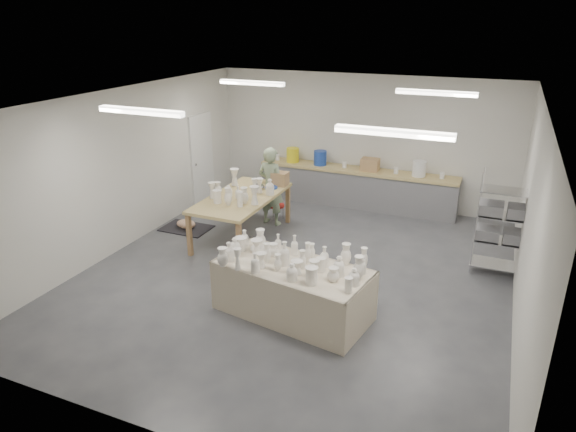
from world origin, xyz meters
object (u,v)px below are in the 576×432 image
at_px(drying_table, 292,288).
at_px(work_table, 245,195).
at_px(red_stool, 276,206).
at_px(potter, 271,186).

height_order(drying_table, work_table, work_table).
height_order(work_table, red_stool, work_table).
bearing_deg(red_stool, potter, -90.00).
bearing_deg(potter, work_table, 87.85).
relative_size(work_table, potter, 1.41).
bearing_deg(drying_table, work_table, 140.27).
height_order(work_table, potter, potter).
height_order(drying_table, red_stool, drying_table).
bearing_deg(work_table, red_stool, 81.34).
distance_m(work_table, potter, 0.89).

